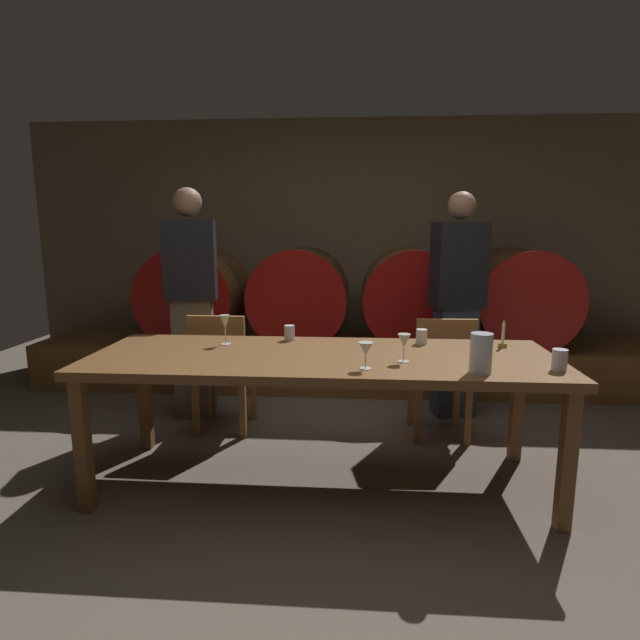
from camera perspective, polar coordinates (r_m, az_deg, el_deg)
name	(u,v)px	position (r m, az deg, el deg)	size (l,w,h in m)	color
ground_plane	(349,496)	(3.00, 3.29, -19.13)	(8.50, 8.50, 0.00)	brown
back_wall	(355,249)	(5.25, 3.90, 7.95)	(6.54, 0.24, 2.51)	brown
barrel_shelf	(353,362)	(4.86, 3.71, -4.74)	(5.89, 0.90, 0.42)	brown
wine_barrel_far_left	(196,294)	(4.98, -13.70, 2.87)	(0.88, 0.92, 0.88)	brown
wine_barrel_center_left	(301,295)	(4.77, -2.14, 2.84)	(0.88, 0.92, 0.88)	#513319
wine_barrel_center_right	(410,296)	(4.76, 10.04, 2.68)	(0.88, 0.92, 0.88)	brown
wine_barrel_far_right	(517,297)	(4.96, 21.19, 2.43)	(0.88, 0.92, 0.88)	#513319
dining_table	(322,366)	(2.87, 0.24, -5.17)	(2.59, 0.90, 0.77)	brown
chair_left	(222,367)	(3.73, -10.99, -5.19)	(0.40, 0.40, 0.88)	brown
chair_right	(442,372)	(3.64, 13.48, -5.67)	(0.41, 0.41, 0.88)	brown
guest_left	(192,302)	(4.01, -14.18, 1.97)	(0.42, 0.31, 1.77)	brown
guest_right	(457,304)	(4.05, 15.11, 1.75)	(0.42, 0.31, 1.74)	#33384C
candle_center	(503,340)	(3.20, 19.83, -2.11)	(0.05, 0.05, 0.17)	olive
pitcher	(481,353)	(2.59, 17.62, -3.58)	(0.11, 0.11, 0.20)	silver
wine_glass_left	(225,323)	(3.12, -10.61, -0.38)	(0.06, 0.06, 0.18)	white
wine_glass_center	(366,350)	(2.55, 5.15, -3.35)	(0.07, 0.07, 0.14)	silver
wine_glass_right	(404,342)	(2.71, 9.41, -2.43)	(0.07, 0.07, 0.15)	silver
cup_left	(289,333)	(3.20, -3.45, -1.44)	(0.06, 0.06, 0.09)	silver
cup_center	(422,337)	(3.15, 11.33, -1.85)	(0.07, 0.07, 0.09)	white
cup_right	(560,360)	(2.80, 25.29, -4.06)	(0.07, 0.07, 0.11)	silver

